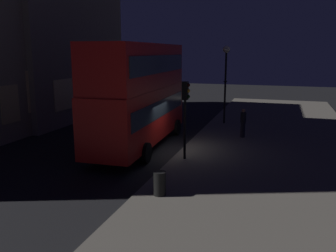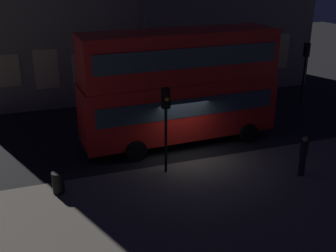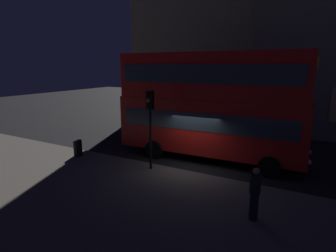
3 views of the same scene
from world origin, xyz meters
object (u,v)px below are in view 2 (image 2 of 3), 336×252
at_px(traffic_light_near_kerb, 166,113).
at_px(traffic_light_far_side, 305,61).
at_px(pedestrian, 303,155).
at_px(litter_bin, 58,183).
at_px(double_decker_bus, 180,83).

xyz_separation_m(traffic_light_near_kerb, traffic_light_far_side, (11.42, 6.20, 0.06)).
xyz_separation_m(pedestrian, litter_bin, (-9.84, 1.91, -0.47)).
relative_size(double_decker_bus, pedestrian, 5.63).
distance_m(traffic_light_near_kerb, traffic_light_far_side, 13.00).
bearing_deg(pedestrian, traffic_light_far_side, 128.52).
height_order(double_decker_bus, traffic_light_far_side, double_decker_bus).
bearing_deg(double_decker_bus, litter_bin, -154.27).
bearing_deg(traffic_light_near_kerb, double_decker_bus, 59.61).
relative_size(double_decker_bus, litter_bin, 11.28).
xyz_separation_m(traffic_light_far_side, litter_bin, (-15.96, -6.48, -2.31)).
height_order(pedestrian, litter_bin, pedestrian).
relative_size(pedestrian, litter_bin, 2.01).
bearing_deg(litter_bin, traffic_light_far_side, 22.10).
bearing_deg(traffic_light_far_side, traffic_light_near_kerb, 20.04).
bearing_deg(double_decker_bus, traffic_light_near_kerb, -122.18).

